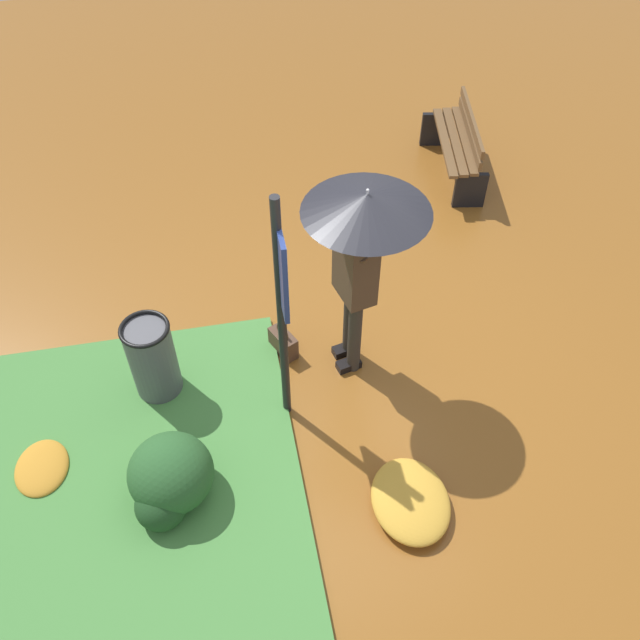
{
  "coord_description": "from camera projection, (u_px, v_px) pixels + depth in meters",
  "views": [
    {
      "loc": [
        3.72,
        -0.95,
        4.92
      ],
      "look_at": [
        0.08,
        -0.23,
        0.85
      ],
      "focal_mm": 38.24,
      "sensor_mm": 36.0,
      "label": 1
    }
  ],
  "objects": [
    {
      "name": "grass_verge",
      "position": [
        38.0,
        606.0,
        4.78
      ],
      "size": [
        4.8,
        4.0,
        0.05
      ],
      "color": "#47843D",
      "rests_on": "ground_plane"
    },
    {
      "name": "trash_bin",
      "position": [
        153.0,
        360.0,
        5.78
      ],
      "size": [
        0.42,
        0.42,
        0.83
      ],
      "color": "#4C4C51",
      "rests_on": "ground_plane"
    },
    {
      "name": "park_bench",
      "position": [
        457.0,
        145.0,
        7.99
      ],
      "size": [
        1.4,
        0.61,
        0.75
      ],
      "color": "black",
      "rests_on": "ground_plane"
    },
    {
      "name": "handbag",
      "position": [
        283.0,
        343.0,
        6.29
      ],
      "size": [
        0.33,
        0.25,
        0.37
      ],
      "color": "#4C3323",
      "rests_on": "ground_plane"
    },
    {
      "name": "shrub_cluster",
      "position": [
        169.0,
        479.0,
        5.17
      ],
      "size": [
        0.72,
        0.66,
        0.59
      ],
      "color": "#285628",
      "rests_on": "ground_plane"
    },
    {
      "name": "leaf_pile_by_bench",
      "position": [
        411.0,
        501.0,
        5.26
      ],
      "size": [
        0.76,
        0.6,
        0.17
      ],
      "color": "gold",
      "rests_on": "ground_plane"
    },
    {
      "name": "ground_plane",
      "position": [
        343.0,
        373.0,
        6.21
      ],
      "size": [
        18.0,
        18.0,
        0.0
      ],
      "primitive_type": "plane",
      "color": "brown"
    },
    {
      "name": "info_sign_post",
      "position": [
        282.0,
        293.0,
        4.87
      ],
      "size": [
        0.44,
        0.07,
        2.3
      ],
      "color": "black",
      "rests_on": "ground_plane"
    },
    {
      "name": "person_with_umbrella",
      "position": [
        361.0,
        237.0,
        5.12
      ],
      "size": [
        0.96,
        0.96,
        2.04
      ],
      "color": "#2D2823",
      "rests_on": "ground_plane"
    },
    {
      "name": "leaf_pile_near_person",
      "position": [
        42.0,
        468.0,
        5.49
      ],
      "size": [
        0.53,
        0.43,
        0.12
      ],
      "color": "#C68428",
      "rests_on": "ground_plane"
    }
  ]
}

